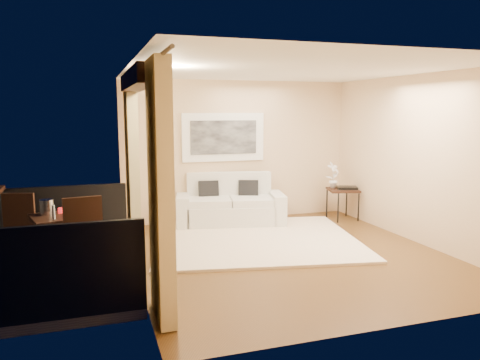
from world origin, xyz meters
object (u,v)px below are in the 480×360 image
side_table (343,192)px  orchid (333,175)px  sofa (230,206)px  bistro_table (59,222)px  ice_bucket (47,207)px  balcony_chair_near (85,234)px  balcony_chair_far (22,221)px

side_table → orchid: size_ratio=1.31×
sofa → bistro_table: sofa is taller
orchid → ice_bucket: bearing=-162.8°
bistro_table → ice_bucket: bearing=145.0°
sofa → ice_bucket: (-3.05, -1.77, 0.53)m
bistro_table → balcony_chair_near: balcony_chair_near is taller
side_table → balcony_chair_near: (-4.80, -2.09, 0.08)m
balcony_chair_far → ice_bucket: size_ratio=4.99×
side_table → balcony_chair_near: 5.23m
balcony_chair_far → balcony_chair_near: size_ratio=0.93×
balcony_chair_far → balcony_chair_near: bearing=139.7°
side_table → balcony_chair_far: 5.71m
side_table → balcony_chair_far: bearing=-171.1°
sofa → balcony_chair_near: (-2.58, -2.40, 0.29)m
sofa → orchid: size_ratio=4.06×
bistro_table → ice_bucket: ice_bucket is taller
ice_bucket → balcony_chair_near: bearing=-53.4°
side_table → balcony_chair_near: bearing=-156.4°
bistro_table → balcony_chair_near: (0.32, -0.53, -0.06)m
side_table → balcony_chair_far: balcony_chair_far is taller
balcony_chair_near → sofa: bearing=34.4°
orchid → balcony_chair_near: 5.15m
orchid → bistro_table: orchid is taller
side_table → orchid: (-0.15, 0.13, 0.32)m
sofa → side_table: sofa is taller
balcony_chair_near → orchid: bearing=17.0°
bistro_table → sofa: bearing=32.9°
orchid → balcony_chair_far: 5.59m
sofa → ice_bucket: ice_bucket is taller
orchid → bistro_table: bearing=-161.2°
sofa → balcony_chair_far: (-3.43, -1.19, 0.24)m
sofa → bistro_table: 3.47m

